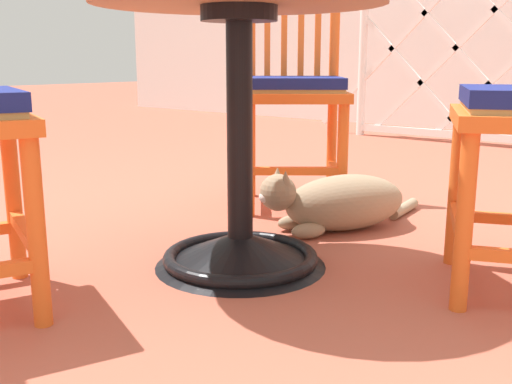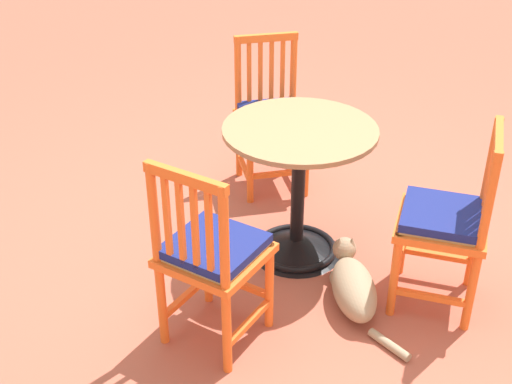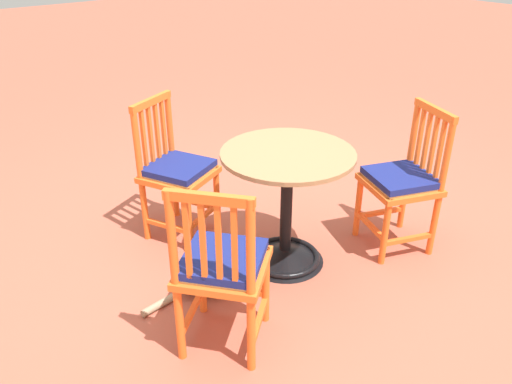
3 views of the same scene
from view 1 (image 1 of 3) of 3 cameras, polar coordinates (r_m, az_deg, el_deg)
The scene contains 4 objects.
ground_plane at distance 1.59m, azimuth 0.75°, elevation -8.44°, with size 24.00×24.00×0.00m, color #AD5642.
cafe_table at distance 1.63m, azimuth -1.54°, elevation 2.47°, with size 0.76×0.76×0.73m.
orange_chair_near_fence at distance 2.35m, azimuth 3.62°, elevation 9.51°, with size 0.56×0.56×0.91m.
tabby_cat at distance 2.03m, azimuth 7.57°, elevation -1.07°, with size 0.39×0.72×0.23m.
Camera 1 is at (0.93, -1.16, 0.57)m, focal length 41.98 mm.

